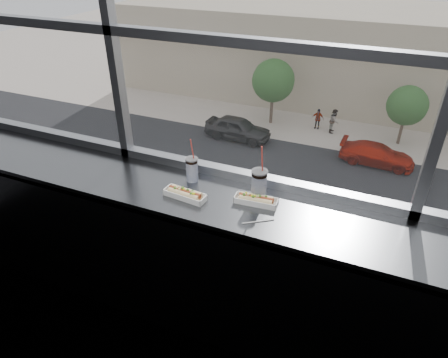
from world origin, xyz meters
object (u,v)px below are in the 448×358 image
at_px(hotdog_tray_right, 256,200).
at_px(pedestrian_a, 318,117).
at_px(wrapper, 171,192).
at_px(tree_center, 407,106).
at_px(soda_cup_right, 259,183).
at_px(soda_cup_left, 192,168).
at_px(loose_straw, 258,221).
at_px(tree_left, 273,81).
at_px(car_near_a, 102,155).
at_px(car_far_b, 378,151).
at_px(hotdog_tray_left, 185,194).
at_px(car_far_a, 238,125).
at_px(pedestrian_b, 334,119).
at_px(car_near_c, 337,210).

xyz_separation_m(hotdog_tray_right, pedestrian_a, (-4.17, 28.62, -11.10)).
xyz_separation_m(wrapper, tree_center, (2.62, 28.34, -9.06)).
distance_m(hotdog_tray_right, soda_cup_right, 0.10).
distance_m(soda_cup_left, tree_center, 29.70).
distance_m(loose_straw, tree_left, 30.72).
bearing_deg(soda_cup_right, car_near_a, 134.45).
distance_m(car_far_b, car_near_a, 18.49).
bearing_deg(hotdog_tray_right, car_near_a, 129.89).
height_order(car_near_a, tree_center, tree_center).
bearing_deg(hotdog_tray_right, soda_cup_left, 164.96).
height_order(hotdog_tray_left, car_far_a, hotdog_tray_left).
relative_size(hotdog_tray_right, car_far_b, 0.05).
bearing_deg(car_near_a, wrapper, -131.85).
relative_size(hotdog_tray_left, tree_center, 0.06).
relative_size(car_near_a, pedestrian_b, 2.89).
distance_m(soda_cup_right, tree_center, 29.70).
bearing_deg(hotdog_tray_right, loose_straw, -71.61).
bearing_deg(loose_straw, tree_left, 71.71).
xyz_separation_m(car_far_b, car_far_a, (-10.18, 0.00, 0.20)).
distance_m(hotdog_tray_left, hotdog_tray_right, 0.45).
bearing_deg(soda_cup_right, loose_straw, -71.46).
height_order(loose_straw, pedestrian_a, loose_straw).
distance_m(hotdog_tray_right, soda_cup_left, 0.50).
distance_m(loose_straw, car_far_a, 28.35).
height_order(loose_straw, car_near_c, loose_straw).
bearing_deg(loose_straw, car_near_a, 100.08).
relative_size(hotdog_tray_left, tree_left, 0.05).
xyz_separation_m(hotdog_tray_right, wrapper, (-0.53, -0.11, -0.01)).
bearing_deg(tree_center, car_far_b, -107.91).
distance_m(hotdog_tray_left, car_near_a, 25.02).
bearing_deg(hotdog_tray_left, car_near_a, 138.85).
bearing_deg(wrapper, car_near_a, 133.18).
bearing_deg(hotdog_tray_left, car_far_a, 115.67).
relative_size(loose_straw, car_near_a, 0.03).
bearing_deg(wrapper, soda_cup_right, 17.58).
xyz_separation_m(wrapper, car_near_c, (-0.07, 16.34, -11.07)).
relative_size(wrapper, pedestrian_b, 0.05).
bearing_deg(tree_center, car_far_a, -160.77).
distance_m(loose_straw, wrapper, 0.61).
height_order(soda_cup_right, car_near_c, soda_cup_right).
distance_m(car_far_a, tree_left, 4.88).
xyz_separation_m(car_near_c, tree_center, (2.69, 12.00, 2.01)).
xyz_separation_m(loose_straw, tree_left, (-8.04, 28.41, -8.48)).
distance_m(car_near_a, pedestrian_b, 17.82).
bearing_deg(wrapper, hotdog_tray_right, 11.38).
distance_m(car_near_c, car_far_a, 11.88).
height_order(hotdog_tray_left, wrapper, hotdog_tray_left).
bearing_deg(loose_straw, pedestrian_a, 64.28).
relative_size(wrapper, car_far_a, 0.02).
xyz_separation_m(hotdog_tray_left, car_near_a, (-15.44, 16.35, -10.97)).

